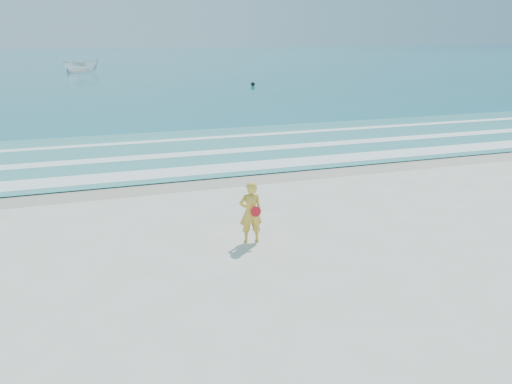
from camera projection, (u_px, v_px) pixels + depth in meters
name	position (u px, v px, depth m)	size (l,w,h in m)	color
ground	(301.00, 293.00, 10.45)	(400.00, 400.00, 0.00)	silver
wet_sand	(205.00, 180.00, 18.59)	(400.00, 2.40, 0.00)	#B2A893
ocean	(104.00, 60.00, 105.42)	(400.00, 190.00, 0.04)	#19727F
shallow	(181.00, 151.00, 23.10)	(400.00, 10.00, 0.01)	#59B7AD
foam_near	(197.00, 170.00, 19.75)	(400.00, 1.40, 0.01)	white
foam_mid	(184.00, 154.00, 22.38)	(400.00, 0.90, 0.01)	white
foam_far	(172.00, 140.00, 25.36)	(400.00, 0.60, 0.01)	white
boat	(82.00, 66.00, 70.03)	(1.81, 4.81, 1.86)	white
buoy	(253.00, 84.00, 51.98)	(0.44, 0.44, 0.44)	black
woman	(251.00, 212.00, 12.82)	(0.63, 0.45, 1.64)	gold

